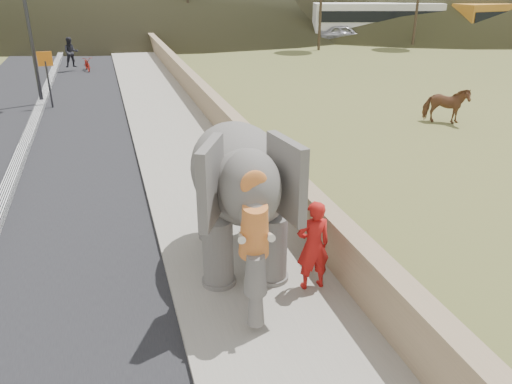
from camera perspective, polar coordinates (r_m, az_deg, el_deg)
ground at (r=9.30m, az=0.00°, el=-11.37°), size 160.00×160.00×0.00m
road at (r=18.31m, az=-24.89°, el=4.46°), size 7.00×120.00×0.03m
median at (r=18.28m, az=-24.94°, el=4.74°), size 0.35×120.00×0.22m
walkway at (r=18.22m, az=-9.21°, el=6.49°), size 3.00×120.00×0.15m
parapet at (r=18.36m, az=-4.16°, el=8.41°), size 0.30×120.00×1.10m
signboard at (r=23.46m, az=-22.81°, el=12.75°), size 0.60×0.08×2.40m
cow at (r=20.91m, az=20.86°, el=9.25°), size 1.80×1.55×1.40m
distant_car at (r=45.37m, az=10.05°, el=17.39°), size 4.56×3.21×1.44m
bus_white at (r=47.20m, az=13.63°, el=18.35°), size 11.26×5.44×3.10m
bus_orange at (r=51.44m, az=26.80°, el=16.98°), size 11.23×3.87×3.10m
elephant_and_man at (r=9.44m, az=-1.76°, el=0.01°), size 2.55×4.18×2.84m
motorcyclist at (r=32.58m, az=-19.67°, el=14.28°), size 1.67×1.64×1.99m
trees at (r=36.17m, az=-10.38°, el=20.74°), size 47.26×41.30×8.34m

